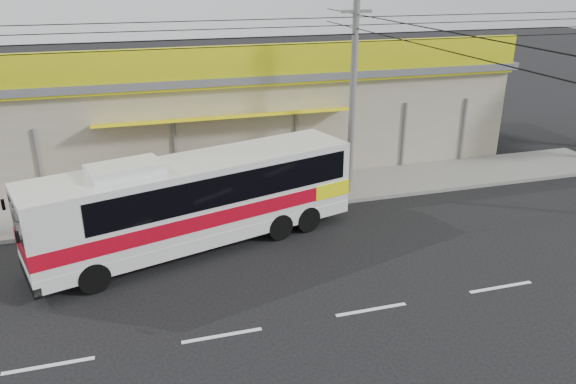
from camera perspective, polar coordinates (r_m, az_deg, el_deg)
name	(u,v)px	position (r m, az deg, el deg)	size (l,w,h in m)	color
ground	(337,265)	(17.32, 5.03, -7.42)	(120.00, 120.00, 0.00)	black
sidewalk	(283,193)	(22.42, -0.48, -0.06)	(30.00, 3.20, 0.15)	slate
lane_markings	(371,310)	(15.36, 8.46, -11.75)	(50.00, 0.12, 0.01)	silver
storefront_building	(251,107)	(26.88, -3.79, 8.59)	(22.60, 9.20, 5.70)	gray
coach_bus	(202,196)	(17.96, -8.71, -0.38)	(10.66, 5.09, 3.22)	silver
motorbike_red	(148,201)	(20.80, -14.03, -0.85)	(0.66, 1.88, 0.99)	maroon
utility_pole	(356,28)	(21.19, 6.89, 16.18)	(34.00, 14.00, 7.76)	#626260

